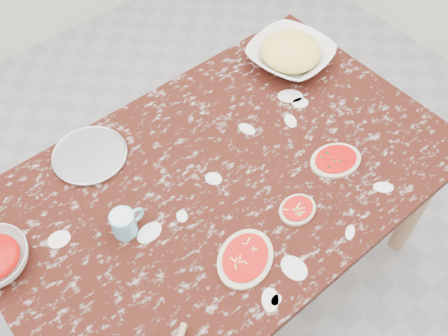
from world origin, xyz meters
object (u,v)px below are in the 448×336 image
flour_mug (125,223)px  cheese_bowl (290,56)px  worktable (224,190)px  pizza_tray (90,156)px

flour_mug → cheese_bowl: bearing=13.8°
worktable → cheese_bowl: bearing=25.2°
worktable → pizza_tray: bearing=129.9°
worktable → pizza_tray: 0.49m
cheese_bowl → pizza_tray: bearing=173.5°
cheese_bowl → flour_mug: 0.97m
worktable → flour_mug: 0.40m
worktable → pizza_tray: size_ratio=6.18×
pizza_tray → cheese_bowl: (0.88, -0.10, 0.03)m
flour_mug → pizza_tray: bearing=79.1°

